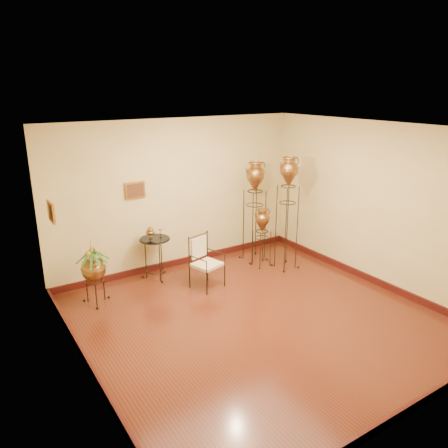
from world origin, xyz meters
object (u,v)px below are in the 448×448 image
amphora_mid (255,211)px  planter_urn (93,267)px  amphora_tall (287,212)px  side_table (156,257)px  armchair (207,262)px

amphora_mid → planter_urn: 3.26m
amphora_tall → amphora_mid: amphora_tall is taller
planter_urn → side_table: bearing=16.6°
amphora_mid → side_table: size_ratio=2.07×
armchair → side_table: 1.01m
amphora_mid → side_table: 2.12m
amphora_tall → planter_urn: bearing=171.6°
amphora_tall → amphora_mid: size_ratio=1.08×
amphora_tall → amphora_mid: bearing=113.0°
amphora_mid → amphora_tall: bearing=-67.0°
armchair → side_table: bearing=110.0°
amphora_mid → planter_urn: amphora_mid is taller
amphora_mid → armchair: amphora_mid is taller
amphora_mid → side_table: (-2.02, 0.23, -0.61)m
side_table → armchair: bearing=-54.5°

